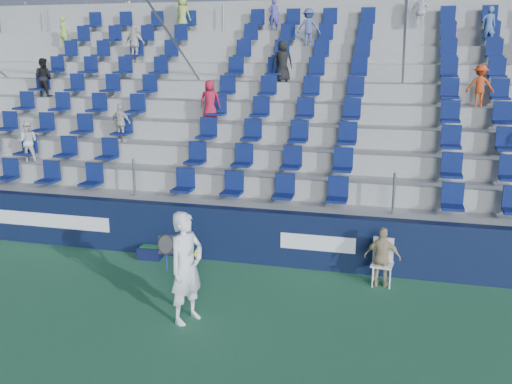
{
  "coord_description": "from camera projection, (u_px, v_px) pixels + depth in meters",
  "views": [
    {
      "loc": [
        3.14,
        -8.41,
        4.6
      ],
      "look_at": [
        0.2,
        2.8,
        1.7
      ],
      "focal_mm": 40.0,
      "sensor_mm": 36.0,
      "label": 1
    }
  ],
  "objects": [
    {
      "name": "line_judge",
      "position": [
        382.0,
        257.0,
        11.28
      ],
      "size": [
        0.73,
        0.33,
        1.22
      ],
      "primitive_type": "imported",
      "rotation": [
        0.0,
        0.0,
        3.1
      ],
      "color": "tan",
      "rests_on": "ground"
    },
    {
      "name": "grandstand",
      "position": [
        296.0,
        135.0,
        17.0
      ],
      "size": [
        24.0,
        8.17,
        6.63
      ],
      "color": "#9F9F9A",
      "rests_on": "ground"
    },
    {
      "name": "tennis_player",
      "position": [
        186.0,
        267.0,
        9.74
      ],
      "size": [
        0.76,
        0.85,
        1.97
      ],
      "color": "silver",
      "rests_on": "ground"
    },
    {
      "name": "ground",
      "position": [
        203.0,
        325.0,
        9.79
      ],
      "size": [
        70.0,
        70.0,
        0.0
      ],
      "primitive_type": "plane",
      "color": "#2E6C45",
      "rests_on": "ground"
    },
    {
      "name": "line_judge_chair",
      "position": [
        383.0,
        258.0,
        11.43
      ],
      "size": [
        0.46,
        0.47,
        0.94
      ],
      "color": "white",
      "rests_on": "ground"
    },
    {
      "name": "sponsor_wall",
      "position": [
        251.0,
        236.0,
        12.59
      ],
      "size": [
        24.0,
        0.32,
        1.2
      ],
      "color": "#0E1734",
      "rests_on": "ground"
    },
    {
      "name": "ball_bin",
      "position": [
        150.0,
        252.0,
        12.88
      ],
      "size": [
        0.54,
        0.38,
        0.29
      ],
      "color": "black",
      "rests_on": "ground"
    }
  ]
}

